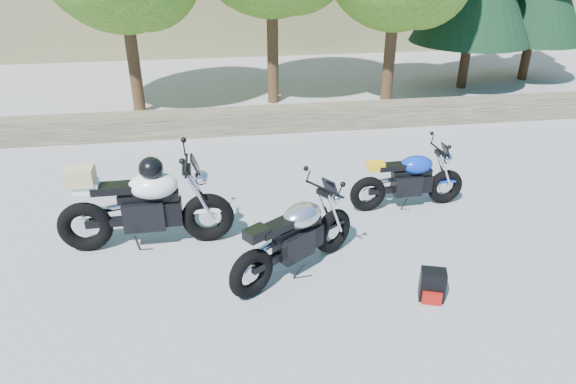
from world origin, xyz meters
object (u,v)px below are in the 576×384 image
Objects in this scene: backpack at (432,286)px; silver_bike at (296,238)px; white_bike at (144,204)px; blue_bike at (409,180)px.

silver_bike is at bearing 170.92° from backpack.
silver_bike is at bearing -26.13° from white_bike.
white_bike is 3.86m from backpack.
silver_bike is 0.75× the size of white_bike.
blue_bike is (3.95, 0.55, -0.19)m from white_bike.
white_bike is at bearing 119.96° from silver_bike.
backpack is (3.43, -1.71, -0.46)m from white_bike.
white_bike is 3.99m from blue_bike.
silver_bike is 2.13m from white_bike.
blue_bike is 4.79× the size of backpack.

